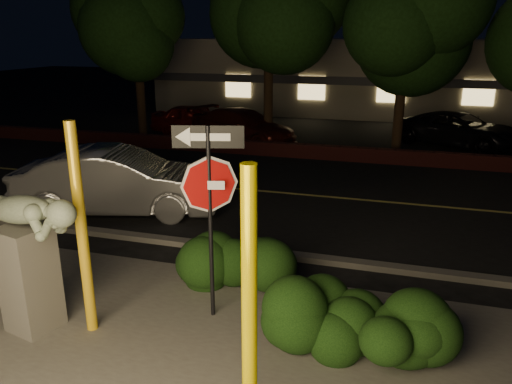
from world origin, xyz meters
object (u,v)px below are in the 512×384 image
yellow_pole_left (82,232)px  parked_car_red (195,119)px  signpost (209,185)px  yellow_pole_right (249,318)px  sculpture (26,246)px  silver_sedan (118,182)px  parked_car_dark (459,129)px  parked_car_darkred (243,126)px

yellow_pole_left → parked_car_red: bearing=107.3°
yellow_pole_left → signpost: (1.60, 0.88, 0.57)m
yellow_pole_right → parked_car_red: yellow_pole_right is taller
sculpture → silver_sedan: bearing=120.6°
yellow_pole_right → sculpture: size_ratio=1.44×
signpost → parked_car_dark: signpost is taller
sculpture → parked_car_dark: bearing=78.6°
yellow_pole_right → signpost: yellow_pole_right is taller
signpost → parked_car_darkred: bearing=90.8°
yellow_pole_left → parked_car_dark: 16.69m
sculpture → silver_sedan: (-1.53, 4.91, -0.54)m
signpost → parked_car_red: bearing=99.0°
yellow_pole_left → yellow_pole_right: 3.27m
yellow_pole_left → silver_sedan: yellow_pole_left is taller
yellow_pole_right → parked_car_darkred: (-4.88, 14.92, -0.89)m
yellow_pole_left → parked_car_red: (-4.58, 14.73, -0.93)m
yellow_pole_left → parked_car_red: size_ratio=0.82×
sculpture → yellow_pole_right: bearing=-5.3°
silver_sedan → parked_car_red: silver_sedan is taller
signpost → silver_sedan: bearing=120.8°
signpost → parked_car_red: (-6.17, 13.86, -1.50)m
yellow_pole_left → sculpture: bearing=-165.4°
yellow_pole_left → yellow_pole_right: (2.93, -1.47, -0.01)m
sculpture → signpost: bearing=37.7°
silver_sedan → parked_car_dark: (8.73, 10.69, -0.15)m
silver_sedan → yellow_pole_left: bearing=-168.5°
silver_sedan → parked_car_red: size_ratio=1.27×
silver_sedan → sculpture: bearing=-177.6°
signpost → parked_car_dark: 15.35m
parked_car_darkred → parked_car_dark: bearing=-54.5°
yellow_pole_right → parked_car_darkred: yellow_pole_right is taller
yellow_pole_left → yellow_pole_right: bearing=-26.6°
yellow_pole_left → sculpture: size_ratio=1.44×
yellow_pole_right → sculpture: bearing=161.4°
parked_car_darkred → yellow_pole_left: bearing=-149.3°
silver_sedan → parked_car_red: 10.29m
parked_car_dark → signpost: bearing=-171.5°
sculpture → parked_car_dark: 17.19m
signpost → parked_car_dark: bearing=56.7°
signpost → sculpture: size_ratio=1.38×
yellow_pole_right → signpost: bearing=119.6°
signpost → silver_sedan: size_ratio=0.62×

